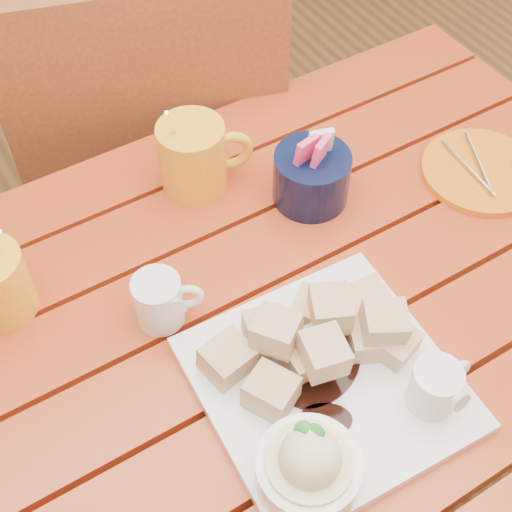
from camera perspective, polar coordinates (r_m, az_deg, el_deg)
table at (r=0.98m, az=0.87°, el=-9.36°), size 1.20×0.79×0.75m
dessert_plate at (r=0.81m, az=5.65°, el=-10.57°), size 0.29×0.29×0.11m
coffee_mug_right at (r=1.01m, az=-4.93°, el=8.02°), size 0.13×0.09×0.16m
cream_pitcher at (r=0.87m, az=-7.68°, el=-3.47°), size 0.09×0.08×0.07m
sugar_caddy at (r=1.00m, az=4.46°, el=6.40°), size 0.11×0.11×0.12m
orange_saucer at (r=1.10m, az=17.65°, el=6.49°), size 0.17×0.17×0.02m
chair_far at (r=1.41m, az=-8.21°, el=7.95°), size 0.57×0.57×0.96m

